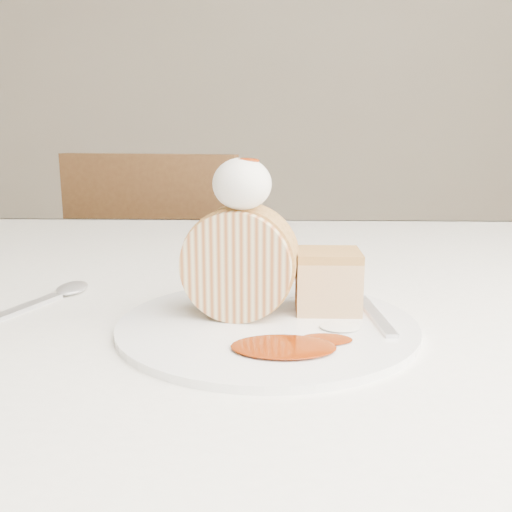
{
  "coord_description": "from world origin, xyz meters",
  "views": [
    {
      "loc": [
        0.0,
        -0.44,
        0.92
      ],
      "look_at": [
        -0.01,
        0.04,
        0.81
      ],
      "focal_mm": 40.0,
      "sensor_mm": 36.0,
      "label": 1
    }
  ],
  "objects": [
    {
      "name": "table",
      "position": [
        0.0,
        0.2,
        0.66
      ],
      "size": [
        1.4,
        0.9,
        0.75
      ],
      "color": "white",
      "rests_on": "ground"
    },
    {
      "name": "chair_far",
      "position": [
        -0.26,
        0.93,
        0.5
      ],
      "size": [
        0.48,
        0.48,
        0.87
      ],
      "rotation": [
        0.0,
        0.0,
        2.95
      ],
      "color": "brown",
      "rests_on": "ground"
    },
    {
      "name": "plate",
      "position": [
        -0.0,
        0.03,
        0.75
      ],
      "size": [
        0.26,
        0.26,
        0.01
      ],
      "primitive_type": "cylinder",
      "rotation": [
        0.0,
        0.0,
        0.0
      ],
      "color": "white",
      "rests_on": "table"
    },
    {
      "name": "roulade_slice",
      "position": [
        -0.03,
        0.05,
        0.8
      ],
      "size": [
        0.1,
        0.06,
        0.1
      ],
      "primitive_type": "cylinder",
      "rotation": [
        1.57,
        0.0,
        -0.13
      ],
      "color": "beige",
      "rests_on": "plate"
    },
    {
      "name": "cake_chunk",
      "position": [
        0.05,
        0.06,
        0.78
      ],
      "size": [
        0.06,
        0.05,
        0.05
      ],
      "primitive_type": "cube",
      "rotation": [
        0.0,
        0.0,
        0.0
      ],
      "color": "tan",
      "rests_on": "plate"
    },
    {
      "name": "whipped_cream",
      "position": [
        -0.02,
        0.04,
        0.87
      ],
      "size": [
        0.05,
        0.05,
        0.04
      ],
      "primitive_type": "ellipsoid",
      "color": "silver",
      "rests_on": "roulade_slice"
    },
    {
      "name": "caramel_drizzle",
      "position": [
        -0.02,
        0.04,
        0.9
      ],
      "size": [
        0.02,
        0.02,
        0.01
      ],
      "primitive_type": "ellipsoid",
      "color": "maroon",
      "rests_on": "whipped_cream"
    },
    {
      "name": "caramel_pool",
      "position": [
        0.01,
        -0.03,
        0.76
      ],
      "size": [
        0.08,
        0.05,
        0.0
      ],
      "primitive_type": null,
      "rotation": [
        0.0,
        0.0,
        0.0
      ],
      "color": "maroon",
      "rests_on": "plate"
    },
    {
      "name": "fork",
      "position": [
        0.09,
        0.05,
        0.76
      ],
      "size": [
        0.03,
        0.15,
        0.0
      ],
      "primitive_type": "cube",
      "rotation": [
        0.0,
        0.0,
        0.09
      ],
      "color": "silver",
      "rests_on": "plate"
    },
    {
      "name": "spoon",
      "position": [
        -0.24,
        0.05,
        0.75
      ],
      "size": [
        0.09,
        0.18,
        0.0
      ],
      "primitive_type": "cube",
      "rotation": [
        0.0,
        0.0,
        -0.35
      ],
      "color": "silver",
      "rests_on": "table"
    }
  ]
}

